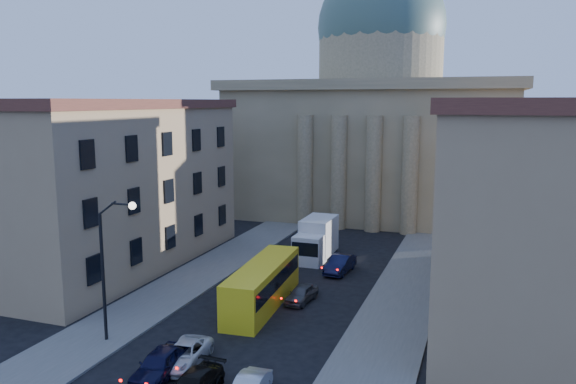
# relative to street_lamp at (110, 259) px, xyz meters

# --- Properties ---
(sidewalk_left) EXTENTS (5.00, 60.00, 0.15)m
(sidewalk_left) POSITION_rel_street_lamp_xyz_m (-1.53, 10.00, -5.21)
(sidewalk_left) COLOR #5E5C56
(sidewalk_left) RESTS_ON ground
(sidewalk_right) EXTENTS (5.00, 60.00, 0.15)m
(sidewalk_right) POSITION_rel_street_lamp_xyz_m (15.47, 10.00, -5.21)
(sidewalk_right) COLOR #5E5C56
(sidewalk_right) RESTS_ON ground
(church) EXTENTS (68.02, 28.76, 36.60)m
(church) POSITION_rel_street_lamp_xyz_m (6.97, 47.47, 6.59)
(church) COLOR olive
(church) RESTS_ON ground
(building_left) EXTENTS (11.60, 26.60, 14.70)m
(building_left) POSITION_rel_street_lamp_xyz_m (-10.03, 14.00, 2.14)
(building_left) COLOR tan
(building_left) RESTS_ON ground
(building_right) EXTENTS (11.60, 26.60, 14.70)m
(building_right) POSITION_rel_street_lamp_xyz_m (23.97, 14.00, 2.14)
(building_right) COLOR tan
(building_right) RESTS_ON ground
(street_lamp) EXTENTS (2.62, 0.44, 8.83)m
(street_lamp) POSITION_rel_street_lamp_xyz_m (0.00, 0.00, 0.00)
(street_lamp) COLOR black
(street_lamp) RESTS_ON ground
(car_left_near) EXTENTS (2.13, 4.56, 1.51)m
(car_left_near) POSITION_rel_street_lamp_xyz_m (5.04, -2.82, -4.53)
(car_left_near) COLOR black
(car_left_near) RESTS_ON ground
(car_left_mid) EXTENTS (2.41, 4.55, 1.22)m
(car_left_mid) POSITION_rel_street_lamp_xyz_m (5.50, -1.03, -4.68)
(car_left_mid) COLOR silver
(car_left_mid) RESTS_ON ground
(car_right_far) EXTENTS (1.87, 3.75, 1.23)m
(car_right_far) POSITION_rel_street_lamp_xyz_m (8.56, 10.53, -4.67)
(car_right_far) COLOR #48494D
(car_right_far) RESTS_ON ground
(car_right_distant) EXTENTS (1.95, 4.59, 1.47)m
(car_right_distant) POSITION_rel_street_lamp_xyz_m (9.44, 18.42, -4.55)
(car_right_distant) COLOR black
(car_right_distant) RESTS_ON ground
(city_bus) EXTENTS (3.21, 10.99, 3.06)m
(city_bus) POSITION_rel_street_lamp_xyz_m (6.17, 8.90, -3.64)
(city_bus) COLOR yellow
(city_bus) RESTS_ON ground
(box_truck) EXTENTS (2.66, 6.65, 3.65)m
(box_truck) POSITION_rel_street_lamp_xyz_m (6.17, 22.09, -3.56)
(box_truck) COLOR silver
(box_truck) RESTS_ON ground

